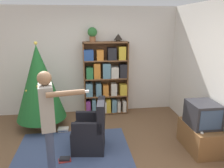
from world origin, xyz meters
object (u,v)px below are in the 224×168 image
(bookshelf, at_px, (106,80))
(television, at_px, (203,114))
(armchair, at_px, (91,132))
(potted_plant, at_px, (92,33))
(christmas_tree, at_px, (39,83))
(table_lamp, at_px, (118,37))
(standing_person, at_px, (48,118))

(bookshelf, xyz_separation_m, television, (1.50, -1.87, -0.19))
(bookshelf, bearing_deg, armchair, -105.35)
(television, xyz_separation_m, potted_plant, (-1.79, 1.88, 1.30))
(christmas_tree, xyz_separation_m, armchair, (1.02, -1.03, -0.68))
(potted_plant, bearing_deg, bookshelf, -2.07)
(television, height_order, christmas_tree, christmas_tree)
(armchair, height_order, table_lamp, table_lamp)
(bookshelf, relative_size, television, 3.42)
(bookshelf, height_order, table_lamp, table_lamp)
(bookshelf, distance_m, television, 2.40)
(bookshelf, height_order, potted_plant, potted_plant)
(potted_plant, bearing_deg, armchair, -95.17)
(christmas_tree, bearing_deg, potted_plant, 26.64)
(bookshelf, distance_m, standing_person, 2.54)
(armchair, height_order, standing_person, standing_person)
(christmas_tree, height_order, standing_person, christmas_tree)
(potted_plant, distance_m, table_lamp, 0.61)
(television, height_order, table_lamp, table_lamp)
(bookshelf, bearing_deg, potted_plant, 177.93)
(bookshelf, distance_m, armchair, 1.75)
(bookshelf, bearing_deg, standing_person, -113.95)
(standing_person, xyz_separation_m, potted_plant, (0.74, 2.33, 1.02))
(standing_person, bearing_deg, potted_plant, 152.36)
(standing_person, height_order, table_lamp, table_lamp)
(table_lamp, bearing_deg, armchair, -114.87)
(table_lamp, bearing_deg, potted_plant, 180.00)
(television, bearing_deg, potted_plant, 133.53)
(bookshelf, relative_size, standing_person, 1.11)
(christmas_tree, relative_size, table_lamp, 9.29)
(christmas_tree, xyz_separation_m, table_lamp, (1.77, 0.58, 0.89))
(bookshelf, height_order, standing_person, bookshelf)
(armchair, height_order, potted_plant, potted_plant)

